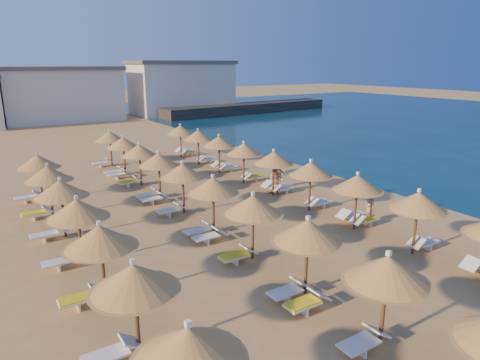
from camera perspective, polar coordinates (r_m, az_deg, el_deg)
ground at (r=21.01m, az=3.26°, el=-6.31°), size 220.00×220.00×0.00m
jetty at (r=69.54m, az=1.16°, el=9.56°), size 30.21×6.20×1.50m
hotel_blocks at (r=64.03m, az=-20.70°, el=10.76°), size 48.60×10.89×8.10m
parasol_row_east at (r=22.96m, az=9.40°, el=1.35°), size 2.46×34.96×2.85m
parasol_row_west at (r=19.61m, az=-3.62°, el=-0.89°), size 2.46×34.96×2.85m
parasol_row_inland at (r=17.65m, az=-20.89°, el=-3.76°), size 2.46×21.96×2.85m
loungers at (r=20.83m, az=-0.25°, el=-5.46°), size 14.89×34.01×0.66m
beachgoer_c at (r=27.31m, az=5.16°, el=0.47°), size 0.96×0.74×1.52m
beachgoer_a at (r=22.16m, az=16.89°, el=-3.56°), size 0.47×0.64×1.63m
beachgoer_b at (r=25.99m, az=4.80°, el=-0.03°), size 1.06×1.08×1.75m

